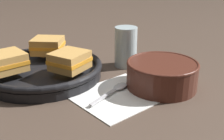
{
  "coord_description": "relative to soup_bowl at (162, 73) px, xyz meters",
  "views": [
    {
      "loc": [
        -0.36,
        -0.55,
        0.31
      ],
      "look_at": [
        0.03,
        0.02,
        0.04
      ],
      "focal_mm": 45.0,
      "sensor_mm": 36.0,
      "label": 1
    }
  ],
  "objects": [
    {
      "name": "drinking_glass",
      "position": [
        0.02,
        0.18,
        0.02
      ],
      "size": [
        0.07,
        0.07,
        0.12
      ],
      "color": "silver",
      "rests_on": "ground_plane"
    },
    {
      "name": "soup_bowl",
      "position": [
        0.0,
        0.0,
        0.0
      ],
      "size": [
        0.18,
        0.18,
        0.07
      ],
      "color": "#4C2319",
      "rests_on": "ground_plane"
    },
    {
      "name": "sandwich_far_left",
      "position": [
        -0.18,
        0.15,
        0.03
      ],
      "size": [
        0.12,
        0.11,
        0.05
      ],
      "rotation": [
        0.0,
        0.0,
        6.72
      ],
      "color": "#C18E47",
      "rests_on": "skillet"
    },
    {
      "name": "napkin",
      "position": [
        -0.12,
        0.02,
        -0.04
      ],
      "size": [
        0.23,
        0.2,
        0.0
      ],
      "color": "white",
      "rests_on": "ground_plane"
    },
    {
      "name": "skillet",
      "position": [
        -0.23,
        0.23,
        -0.02
      ],
      "size": [
        0.38,
        0.39,
        0.04
      ],
      "color": "black",
      "rests_on": "ground_plane"
    },
    {
      "name": "ground_plane",
      "position": [
        -0.12,
        0.07,
        -0.04
      ],
      "size": [
        4.0,
        4.0,
        0.0
      ],
      "primitive_type": "plane",
      "color": "#47382D"
    },
    {
      "name": "sandwich_near_right",
      "position": [
        -0.32,
        0.23,
        0.03
      ],
      "size": [
        0.09,
        0.1,
        0.05
      ],
      "rotation": [
        0.0,
        0.0,
        4.83
      ],
      "color": "#C18E47",
      "rests_on": "skillet"
    },
    {
      "name": "sandwich_near_left",
      "position": [
        -0.18,
        0.31,
        0.03
      ],
      "size": [
        0.12,
        0.12,
        0.05
      ],
      "rotation": [
        0.0,
        0.0,
        2.46
      ],
      "color": "#C18E47",
      "rests_on": "skillet"
    },
    {
      "name": "spoon",
      "position": [
        -0.11,
        0.04,
        -0.03
      ],
      "size": [
        0.14,
        0.07,
        0.01
      ],
      "rotation": [
        0.0,
        0.0,
        0.37
      ],
      "color": "#B7B7BC",
      "rests_on": "napkin"
    }
  ]
}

